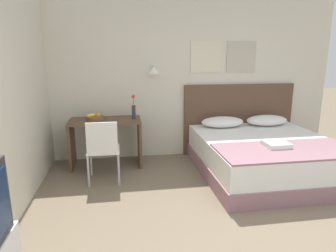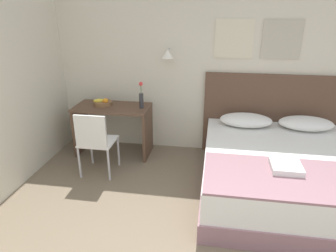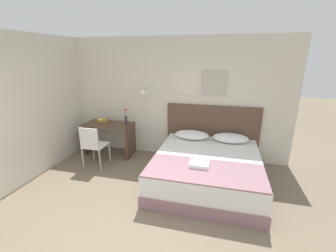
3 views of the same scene
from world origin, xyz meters
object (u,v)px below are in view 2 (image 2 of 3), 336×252
headboard (272,116)px  fruit_bowl (103,103)px  desk (113,121)px  flower_vase (141,98)px  bed (282,173)px  pillow_left (246,120)px  desk_chair (95,139)px  pillow_right (306,123)px  throw_blanket (299,179)px  folded_towel_near_foot (286,167)px

headboard → fruit_bowl: (-2.48, -0.29, 0.17)m
desk → flower_vase: (0.45, -0.01, 0.39)m
bed → flower_vase: 2.11m
pillow_left → desk_chair: (-1.94, -0.73, -0.11)m
pillow_right → bed: bearing=-117.3°
headboard → pillow_left: 0.49m
pillow_left → throw_blanket: 1.43m
pillow_left → pillow_right: same height
headboard → folded_towel_near_foot: 1.51m
bed → fruit_bowl: bearing=162.9°
flower_vase → folded_towel_near_foot: bearing=-33.3°
throw_blanket → desk_chair: desk_chair is taller
throw_blanket → flower_vase: bearing=144.9°
desk_chair → flower_vase: (0.46, 0.68, 0.38)m
flower_vase → desk_chair: bearing=-124.1°
bed → desk: size_ratio=1.87×
bed → fruit_bowl: size_ratio=7.52×
headboard → desk_chair: 2.55m
folded_towel_near_foot → throw_blanket: bearing=-57.2°
pillow_left → desk_chair: size_ratio=0.81×
pillow_right → flower_vase: 2.30m
throw_blanket → desk: 2.68m
bed → throw_blanket: 0.66m
pillow_right → throw_blanket: pillow_right is taller
folded_towel_near_foot → fruit_bowl: size_ratio=1.11×
flower_vase → headboard: bearing=10.0°
pillow_left → desk: (-1.93, -0.04, -0.12)m
headboard → flower_vase: headboard is taller
headboard → desk_chair: bearing=-156.7°
fruit_bowl → flower_vase: 0.61m
folded_towel_near_foot → headboard: bearing=86.5°
pillow_right → throw_blanket: bearing=-106.3°
bed → folded_towel_near_foot: bearing=-101.6°
desk_chair → flower_vase: flower_vase is taller
pillow_right → desk: (-2.73, -0.04, -0.12)m
pillow_left → fruit_bowl: (-2.08, -0.01, 0.15)m
bed → folded_towel_near_foot: 0.57m
desk_chair → headboard: bearing=23.3°
pillow_right → throw_blanket: size_ratio=0.39×
throw_blanket → flower_vase: (-1.88, 1.32, 0.34)m
bed → desk_chair: (-2.34, 0.05, 0.25)m
bed → fruit_bowl: (-2.48, 0.76, 0.52)m
headboard → pillow_right: (0.40, -0.28, 0.02)m
bed → pillow_left: pillow_left is taller
folded_towel_near_foot → flower_vase: (-1.79, 1.18, 0.30)m
bed → desk_chair: 2.36m
pillow_left → folded_towel_near_foot: (0.31, -1.22, -0.03)m
throw_blanket → desk: desk is taller
bed → headboard: bearing=90.0°
folded_towel_near_foot → fruit_bowl: 2.69m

